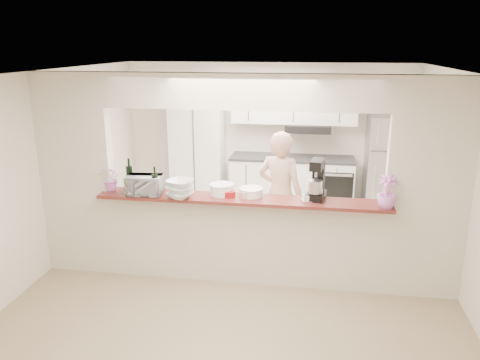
% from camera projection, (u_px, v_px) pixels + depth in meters
% --- Properties ---
extents(floor, '(6.00, 6.00, 0.00)m').
position_uv_depth(floor, '(242.00, 280.00, 5.77)').
color(floor, gray).
rests_on(floor, ground).
extents(tile_overlay, '(5.00, 2.90, 0.01)m').
position_uv_depth(tile_overlay, '(257.00, 232.00, 7.23)').
color(tile_overlay, beige).
rests_on(tile_overlay, floor).
extents(partition, '(5.00, 0.15, 2.50)m').
position_uv_depth(partition, '(242.00, 164.00, 5.35)').
color(partition, beige).
rests_on(partition, floor).
extents(bar_counter, '(3.40, 0.38, 1.09)m').
position_uv_depth(bar_counter, '(242.00, 237.00, 5.60)').
color(bar_counter, beige).
rests_on(bar_counter, floor).
extents(kitchen_cabinets, '(3.15, 0.62, 2.25)m').
position_uv_depth(kitchen_cabinets, '(255.00, 153.00, 8.10)').
color(kitchen_cabinets, silver).
rests_on(kitchen_cabinets, floor).
extents(refrigerator, '(0.75, 0.70, 1.70)m').
position_uv_depth(refrigerator, '(389.00, 166.00, 7.73)').
color(refrigerator, '#9F9FA3').
rests_on(refrigerator, floor).
extents(flower_left, '(0.33, 0.30, 0.30)m').
position_uv_depth(flower_left, '(111.00, 179.00, 5.64)').
color(flower_left, pink).
rests_on(flower_left, bar_counter).
extents(wine_bottle_a, '(0.08, 0.08, 0.39)m').
position_uv_depth(wine_bottle_a, '(130.00, 177.00, 5.69)').
color(wine_bottle_a, black).
rests_on(wine_bottle_a, bar_counter).
extents(wine_bottle_b, '(0.07, 0.07, 0.36)m').
position_uv_depth(wine_bottle_b, '(155.00, 185.00, 5.43)').
color(wine_bottle_b, black).
rests_on(wine_bottle_b, bar_counter).
extents(toaster_oven, '(0.43, 0.31, 0.23)m').
position_uv_depth(toaster_oven, '(145.00, 185.00, 5.50)').
color(toaster_oven, '#A3A3A8').
rests_on(toaster_oven, bar_counter).
extents(serving_bowls, '(0.37, 0.37, 0.21)m').
position_uv_depth(serving_bowls, '(180.00, 189.00, 5.37)').
color(serving_bowls, silver).
rests_on(serving_bowls, bar_counter).
extents(plate_stack_a, '(0.29, 0.29, 0.13)m').
position_uv_depth(plate_stack_a, '(222.00, 189.00, 5.51)').
color(plate_stack_a, white).
rests_on(plate_stack_a, bar_counter).
extents(plate_stack_b, '(0.28, 0.28, 0.10)m').
position_uv_depth(plate_stack_b, '(251.00, 192.00, 5.46)').
color(plate_stack_b, white).
rests_on(plate_stack_b, bar_counter).
extents(red_bowl, '(0.15, 0.15, 0.07)m').
position_uv_depth(red_bowl, '(229.00, 194.00, 5.44)').
color(red_bowl, maroon).
rests_on(red_bowl, bar_counter).
extents(tan_bowl, '(0.15, 0.15, 0.07)m').
position_uv_depth(tan_bowl, '(246.00, 195.00, 5.41)').
color(tan_bowl, tan).
rests_on(tan_bowl, bar_counter).
extents(utensil_caddy, '(0.27, 0.22, 0.22)m').
position_uv_depth(utensil_caddy, '(312.00, 193.00, 5.29)').
color(utensil_caddy, silver).
rests_on(utensil_caddy, bar_counter).
extents(stand_mixer, '(0.25, 0.34, 0.46)m').
position_uv_depth(stand_mixer, '(317.00, 181.00, 5.33)').
color(stand_mixer, black).
rests_on(stand_mixer, bar_counter).
extents(flower_right, '(0.21, 0.21, 0.36)m').
position_uv_depth(flower_right, '(387.00, 192.00, 5.03)').
color(flower_right, '#D274D7').
rests_on(flower_right, bar_counter).
extents(person, '(0.73, 0.59, 1.72)m').
position_uv_depth(person, '(280.00, 195.00, 6.22)').
color(person, tan).
rests_on(person, floor).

